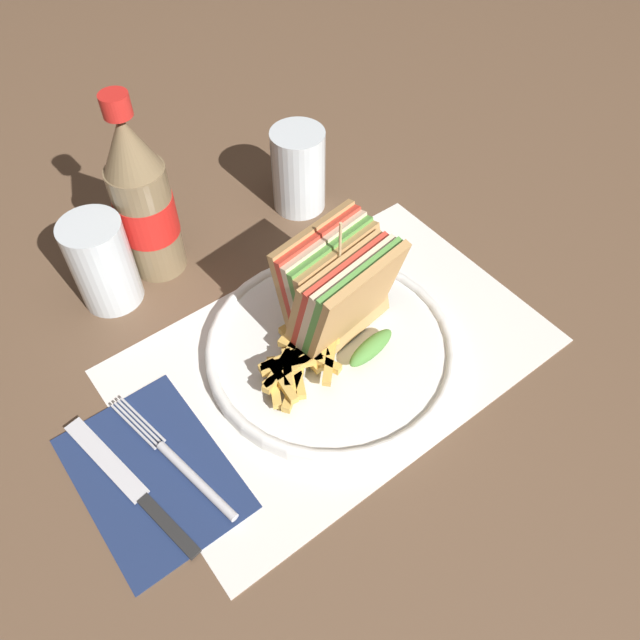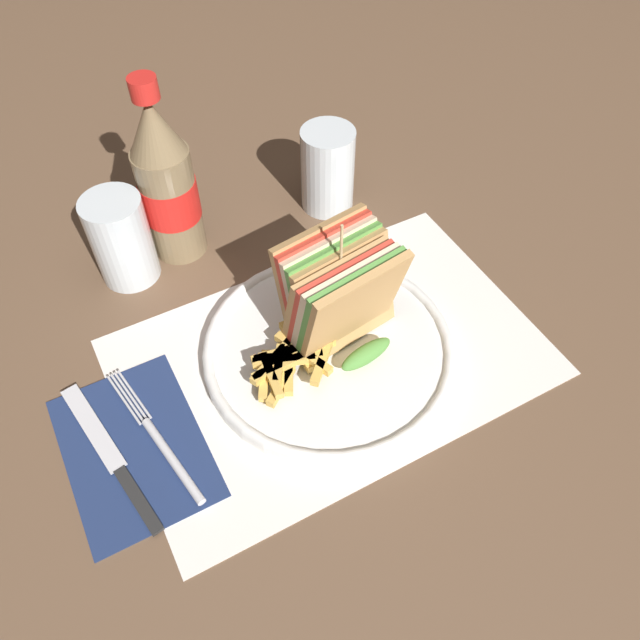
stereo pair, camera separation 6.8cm
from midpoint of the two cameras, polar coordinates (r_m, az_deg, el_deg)
ground_plane at (r=0.68m, az=3.02°, el=-5.71°), size 4.00×4.00×0.00m
placemat at (r=0.70m, az=3.79°, el=-3.56°), size 0.46×0.30×0.00m
plate_main at (r=0.69m, az=3.59°, el=-2.85°), size 0.28×0.28×0.02m
club_sandwich at (r=0.66m, az=4.82°, el=2.10°), size 0.13×0.12×0.16m
fries_pile at (r=0.66m, az=0.02°, el=-3.95°), size 0.10×0.10×0.02m
napkin at (r=0.66m, az=-13.82°, el=-11.39°), size 0.13×0.19×0.00m
fork at (r=0.64m, az=-11.19°, el=-11.48°), size 0.04×0.18×0.01m
knife at (r=0.65m, az=-15.71°, el=-12.15°), size 0.05×0.20×0.00m
coke_bottle_near at (r=0.76m, az=-11.34°, el=11.94°), size 0.07×0.07×0.24m
glass_near at (r=0.85m, az=3.05°, el=13.08°), size 0.07×0.07×0.11m
glass_far at (r=0.77m, az=-15.19°, el=6.55°), size 0.07×0.07×0.11m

